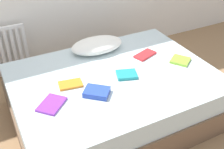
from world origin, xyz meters
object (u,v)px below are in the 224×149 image
Objects in this scene: radiator at (8,49)px; pillow at (97,45)px; textbook_orange at (70,84)px; textbook_lime at (180,60)px; textbook_teal at (127,75)px; textbook_red at (145,55)px; bed at (114,96)px; textbook_purple at (52,104)px; textbook_blue at (97,92)px.

pillow is (0.88, -0.67, 0.16)m from radiator.
textbook_lime is (1.18, -0.12, 0.00)m from textbook_orange.
textbook_lime is 0.94× the size of textbook_teal.
pillow is at bearing 102.93° from textbook_lime.
textbook_red is (0.42, -0.34, -0.06)m from pillow.
radiator is (-0.82, 1.20, 0.17)m from bed.
textbook_orange is at bearing 138.91° from textbook_lime.
pillow is at bearing -0.50° from textbook_purple.
textbook_teal is (0.38, 0.13, -0.01)m from textbook_blue.
pillow reaches higher than textbook_purple.
radiator reaches higher than textbook_purple.
textbook_red is at bearing 99.14° from textbook_lime.
textbook_orange is 0.89× the size of textbook_purple.
pillow is 2.73× the size of textbook_blue.
bed is 0.29m from textbook_teal.
textbook_lime is 0.38m from textbook_red.
textbook_purple is (-0.68, -0.16, 0.26)m from bed.
textbook_lime is at bearing 46.82° from textbook_blue.
radiator reaches higher than bed.
radiator is 2.37× the size of textbook_purple.
pillow is 2.38× the size of textbook_red.
radiator is at bearing 122.92° from textbook_red.
radiator is 1.50m from textbook_blue.
textbook_red is at bearing 21.62° from bed.
textbook_teal is at bearing -1.87° from textbook_orange.
textbook_lime is (1.02, 0.11, -0.01)m from textbook_blue.
radiator is at bearing 142.74° from pillow.
radiator is 2.66× the size of textbook_orange.
bed is 10.88× the size of textbook_lime.
textbook_teal is at bearing 143.06° from textbook_lime.
textbook_red reaches higher than bed.
textbook_purple is at bearing -136.95° from pillow.
textbook_purple reaches higher than bed.
textbook_teal is at bearing -165.13° from textbook_red.
bed is 0.79m from textbook_lime.
textbook_lime is (1.56, -1.28, 0.10)m from radiator.
pillow is (0.06, 0.53, 0.32)m from bed.
radiator is 3.13× the size of textbook_lime.
pillow is at bearing 53.48° from textbook_orange.
textbook_teal is (0.04, -0.59, -0.06)m from pillow.
textbook_teal is 0.79m from textbook_purple.
textbook_orange is (-0.50, -0.49, -0.06)m from pillow.
textbook_teal is at bearing -36.51° from textbook_purple.
pillow is at bearing 83.57° from bed.
textbook_lime is at bearing -40.50° from textbook_purple.
textbook_lime is at bearing 2.96° from textbook_orange.
textbook_orange is at bearing 174.84° from bed.
textbook_orange is at bearing -172.27° from textbook_teal.
textbook_orange reaches higher than textbook_purple.
textbook_blue is at bearing -46.77° from textbook_orange.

